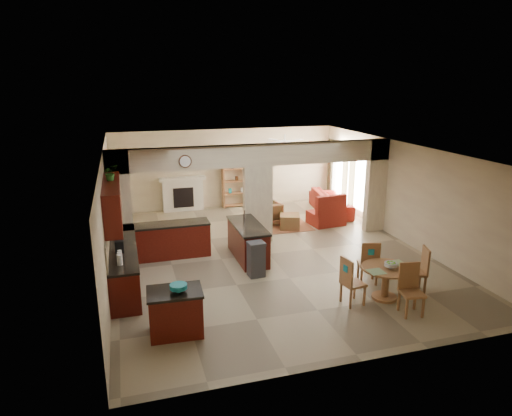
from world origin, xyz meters
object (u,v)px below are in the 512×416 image
object	(u,v)px
kitchen_island	(176,312)
sofa	(331,202)
dining_table	(386,277)
armchair	(267,213)

from	to	relation	value
kitchen_island	sofa	world-z (taller)	kitchen_island
dining_table	armchair	bearing A→B (deg)	98.12
kitchen_island	dining_table	world-z (taller)	kitchen_island
dining_table	sofa	bearing A→B (deg)	74.63
kitchen_island	dining_table	distance (m)	4.41
kitchen_island	dining_table	bearing A→B (deg)	4.77
sofa	armchair	xyz separation A→B (m)	(-2.53, -0.66, 0.00)
kitchen_island	sofa	size ratio (longest dim) A/B	0.42
dining_table	sofa	xyz separation A→B (m)	(1.73, 6.28, -0.12)
kitchen_island	dining_table	size ratio (longest dim) A/B	0.98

